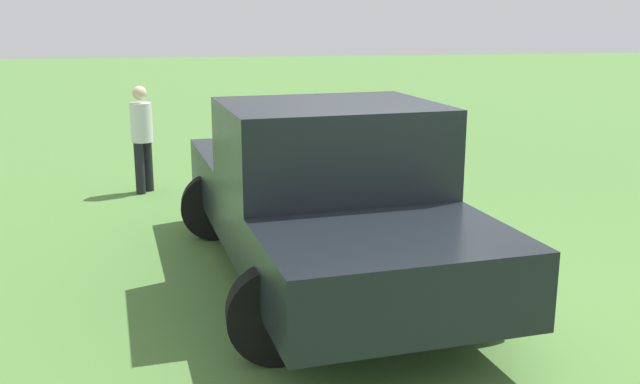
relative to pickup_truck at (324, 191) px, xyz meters
name	(u,v)px	position (x,y,z in m)	size (l,w,h in m)	color
ground_plane	(410,291)	(0.78, -0.37, -0.94)	(80.00, 80.00, 0.00)	#54843D
pickup_truck	(324,191)	(0.00, 0.00, 0.00)	(2.80, 5.29, 1.81)	black
person_visitor	(142,134)	(-2.00, 4.13, -0.05)	(0.44, 0.44, 1.59)	black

